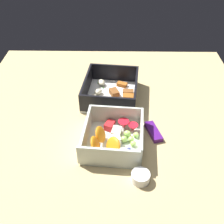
% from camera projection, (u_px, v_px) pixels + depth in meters
% --- Properties ---
extents(table_surface, '(0.80, 0.80, 0.02)m').
position_uv_depth(table_surface, '(110.00, 122.00, 0.75)').
color(table_surface, tan).
rests_on(table_surface, ground).
extents(pasta_container, '(0.19, 0.17, 0.06)m').
position_uv_depth(pasta_container, '(111.00, 92.00, 0.81)').
color(pasta_container, white).
rests_on(pasta_container, table_surface).
extents(fruit_bowl, '(0.16, 0.15, 0.06)m').
position_uv_depth(fruit_bowl, '(114.00, 137.00, 0.66)').
color(fruit_bowl, silver).
rests_on(fruit_bowl, table_surface).
extents(candy_bar, '(0.07, 0.04, 0.01)m').
position_uv_depth(candy_bar, '(153.00, 132.00, 0.70)').
color(candy_bar, '#51197A').
rests_on(candy_bar, table_surface).
extents(paper_cup_liner, '(0.04, 0.04, 0.02)m').
position_uv_depth(paper_cup_liner, '(140.00, 177.00, 0.58)').
color(paper_cup_liner, white).
rests_on(paper_cup_liner, table_surface).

